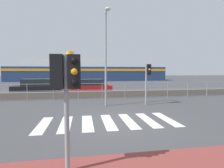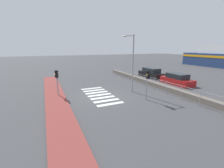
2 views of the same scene
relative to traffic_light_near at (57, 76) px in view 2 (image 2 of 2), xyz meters
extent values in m
plane|color=#424244|center=(1.84, 3.77, -1.98)|extent=(160.00, 160.00, 0.00)
cube|color=brown|center=(1.84, -0.33, -1.92)|extent=(24.00, 1.80, 0.12)
cube|color=silver|center=(-1.29, 3.77, -1.98)|extent=(0.45, 2.40, 0.01)
cube|color=silver|center=(-0.39, 3.77, -1.98)|extent=(0.45, 2.40, 0.01)
cube|color=silver|center=(0.51, 3.77, -1.98)|extent=(0.45, 2.40, 0.01)
cube|color=silver|center=(1.41, 3.77, -1.98)|extent=(0.45, 2.40, 0.01)
cube|color=silver|center=(2.31, 3.77, -1.98)|extent=(0.45, 2.40, 0.01)
cube|color=silver|center=(3.21, 3.77, -1.98)|extent=(0.45, 2.40, 0.01)
cube|color=silver|center=(4.11, 3.77, -1.98)|extent=(0.45, 2.40, 0.01)
cube|color=#6B6056|center=(1.84, 11.02, -1.72)|extent=(24.86, 0.55, 0.53)
cylinder|color=gray|center=(1.84, 10.15, -0.74)|extent=(22.38, 0.03, 0.03)
cylinder|color=gray|center=(1.84, 10.15, -1.26)|extent=(22.38, 0.03, 0.03)
cylinder|color=gray|center=(-9.34, 10.15, -1.33)|extent=(0.04, 0.04, 1.31)
cylinder|color=gray|center=(-7.48, 10.15, -1.33)|extent=(0.04, 0.04, 1.31)
cylinder|color=gray|center=(-5.61, 10.15, -1.33)|extent=(0.04, 0.04, 1.31)
cylinder|color=gray|center=(-3.75, 10.15, -1.33)|extent=(0.04, 0.04, 1.31)
cylinder|color=gray|center=(-1.88, 10.15, -1.33)|extent=(0.04, 0.04, 1.31)
cylinder|color=gray|center=(-0.02, 10.15, -1.33)|extent=(0.04, 0.04, 1.31)
cylinder|color=gray|center=(1.84, 10.15, -1.33)|extent=(0.04, 0.04, 1.31)
cylinder|color=gray|center=(3.71, 10.15, -1.33)|extent=(0.04, 0.04, 1.31)
cylinder|color=gray|center=(5.57, 10.15, -1.33)|extent=(0.04, 0.04, 1.31)
cylinder|color=gray|center=(7.44, 10.15, -1.33)|extent=(0.04, 0.04, 1.31)
cylinder|color=gray|center=(0.00, 0.00, -0.72)|extent=(0.10, 0.10, 2.52)
cube|color=black|center=(-0.17, 0.00, 0.20)|extent=(0.24, 0.24, 0.68)
sphere|color=black|center=(-0.17, 0.14, 0.41)|extent=(0.13, 0.13, 0.13)
sphere|color=orange|center=(-0.17, 0.14, 0.20)|extent=(0.13, 0.13, 0.13)
sphere|color=black|center=(-0.17, 0.14, -0.01)|extent=(0.13, 0.13, 0.13)
cube|color=black|center=(0.17, 0.00, 0.20)|extent=(0.24, 0.24, 0.68)
sphere|color=black|center=(0.17, -0.14, 0.41)|extent=(0.13, 0.13, 0.13)
sphere|color=orange|center=(0.17, -0.14, 0.20)|extent=(0.13, 0.13, 0.13)
sphere|color=black|center=(0.17, -0.14, -0.01)|extent=(0.13, 0.13, 0.13)
cylinder|color=gray|center=(4.38, 7.16, -0.66)|extent=(0.10, 0.10, 2.65)
cube|color=black|center=(4.55, 7.16, 0.32)|extent=(0.24, 0.24, 0.68)
sphere|color=black|center=(4.55, 7.02, 0.53)|extent=(0.13, 0.13, 0.13)
sphere|color=orange|center=(4.55, 7.02, 0.32)|extent=(0.13, 0.13, 0.13)
sphere|color=black|center=(4.55, 7.02, 0.11)|extent=(0.13, 0.13, 0.13)
cylinder|color=gray|center=(1.77, 7.31, 0.95)|extent=(0.12, 0.12, 5.86)
cylinder|color=gray|center=(1.77, 6.82, 3.72)|extent=(0.07, 1.00, 0.07)
ellipsoid|color=silver|center=(1.77, 6.32, 3.67)|extent=(0.32, 0.42, 0.19)
cube|color=black|center=(-4.01, 14.42, -1.58)|extent=(4.59, 1.75, 0.80)
cube|color=#1E2328|center=(-4.01, 14.42, -0.85)|extent=(2.75, 1.54, 0.66)
cube|color=#B21919|center=(1.17, 14.42, -1.60)|extent=(4.20, 1.82, 0.77)
cube|color=#1E2328|center=(1.17, 14.42, -0.90)|extent=(2.52, 1.60, 0.63)
camera|label=1|loc=(0.33, -3.59, 0.21)|focal=28.00mm
camera|label=2|loc=(14.87, -0.96, 2.62)|focal=24.00mm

